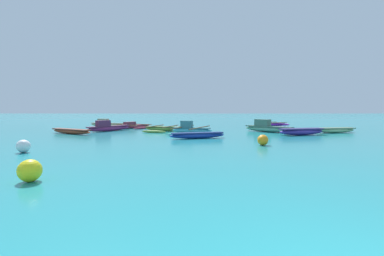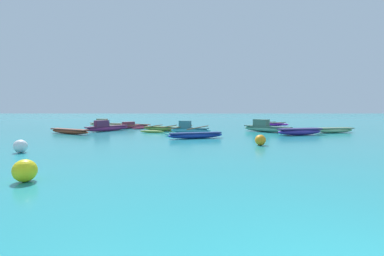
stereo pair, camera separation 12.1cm
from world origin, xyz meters
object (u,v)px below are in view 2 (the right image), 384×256
moored_boat_5 (107,127)px  moored_boat_10 (335,130)px  moored_boat_3 (106,124)px  mooring_buoy_2 (26,170)px  moored_boat_4 (190,130)px  moored_boat_8 (267,128)px  moored_boat_1 (272,124)px  moored_boat_7 (196,135)px  mooring_buoy_0 (22,146)px  moored_boat_0 (162,129)px  moored_boat_2 (133,126)px  moored_boat_9 (70,131)px  mooring_buoy_1 (261,140)px  moored_boat_6 (301,131)px

moored_boat_5 → moored_boat_10: 17.92m
moored_boat_3 → mooring_buoy_2: moored_boat_3 is taller
moored_boat_4 → moored_boat_8: 6.22m
moored_boat_10 → moored_boat_5: bearing=163.2°
moored_boat_3 → moored_boat_5: size_ratio=1.16×
moored_boat_1 → moored_boat_5: size_ratio=1.17×
moored_boat_1 → mooring_buoy_2: 25.95m
moored_boat_8 → moored_boat_7: bearing=-94.3°
moored_boat_8 → mooring_buoy_0: bearing=-96.0°
moored_boat_7 → moored_boat_8: moored_boat_8 is taller
mooring_buoy_0 → mooring_buoy_2: size_ratio=0.96×
moored_boat_0 → mooring_buoy_0: 11.68m
moored_boat_4 → mooring_buoy_0: moored_boat_4 is taller
moored_boat_5 → mooring_buoy_0: 10.57m
moored_boat_4 → moored_boat_8: (6.05, 1.43, 0.04)m
moored_boat_2 → moored_boat_9: size_ratio=1.12×
moored_boat_7 → moored_boat_5: bearing=127.8°
moored_boat_2 → mooring_buoy_2: size_ratio=7.74×
moored_boat_8 → moored_boat_10: bearing=38.8°
moored_boat_0 → moored_boat_5: 4.51m
moored_boat_8 → moored_boat_9: moored_boat_8 is taller
mooring_buoy_0 → moored_boat_9: bearing=103.1°
moored_boat_3 → mooring_buoy_2: bearing=-56.9°
moored_boat_1 → moored_boat_4: size_ratio=0.85×
moored_boat_2 → moored_boat_3: (-3.26, 2.09, 0.09)m
moored_boat_4 → mooring_buoy_2: size_ratio=8.81×
moored_boat_9 → mooring_buoy_0: size_ratio=7.18×
mooring_buoy_1 → moored_boat_8: bearing=72.1°
moored_boat_5 → moored_boat_6: (14.54, -3.25, -0.06)m
mooring_buoy_1 → mooring_buoy_2: bearing=-139.3°
moored_boat_2 → moored_boat_9: (-3.19, -5.92, 0.00)m
mooring_buoy_0 → mooring_buoy_2: mooring_buoy_2 is taller
moored_boat_7 → mooring_buoy_1: bearing=-60.6°
moored_boat_3 → mooring_buoy_0: (1.97, -16.22, -0.02)m
moored_boat_4 → mooring_buoy_2: moored_boat_4 is taller
moored_boat_0 → moored_boat_6: bearing=-2.8°
moored_boat_8 → moored_boat_10: 5.02m
moored_boat_6 → moored_boat_10: moored_boat_6 is taller
moored_boat_5 → moored_boat_6: bearing=-64.5°
moored_boat_2 → mooring_buoy_2: 18.47m
mooring_buoy_1 → moored_boat_5: bearing=141.0°
moored_boat_5 → mooring_buoy_2: moored_boat_5 is taller
moored_boat_6 → moored_boat_7: size_ratio=1.00×
moored_boat_2 → moored_boat_10: bearing=-71.6°
moored_boat_4 → mooring_buoy_2: (-3.86, -12.62, -0.03)m
moored_boat_0 → moored_boat_3: 8.46m
mooring_buoy_2 → moored_boat_4: bearing=73.0°
moored_boat_8 → moored_boat_4: bearing=-119.9°
mooring_buoy_2 → mooring_buoy_0: bearing=124.8°
moored_boat_10 → mooring_buoy_1: 10.16m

